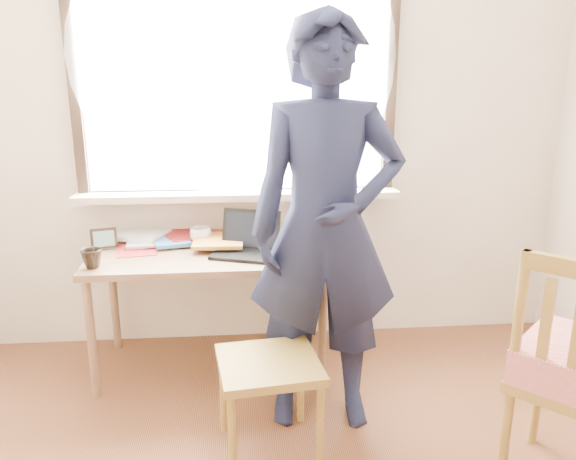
{
  "coord_description": "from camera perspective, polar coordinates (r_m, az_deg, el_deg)",
  "views": [
    {
      "loc": [
        -0.2,
        -1.28,
        1.61
      ],
      "look_at": [
        -0.0,
        0.95,
        0.98
      ],
      "focal_mm": 35.0,
      "sensor_mm": 36.0,
      "label": 1
    }
  ],
  "objects": [
    {
      "name": "book_a",
      "position": [
        3.29,
        -16.0,
        -1.18
      ],
      "size": [
        0.22,
        0.29,
        0.03
      ],
      "primitive_type": "imported",
      "rotation": [
        0.0,
        0.0,
        0.08
      ],
      "color": "white",
      "rests_on": "desk"
    },
    {
      "name": "room_shell",
      "position": [
        1.49,
        1.86,
        16.72
      ],
      "size": [
        3.52,
        4.02,
        2.61
      ],
      "color": "beige",
      "rests_on": "ground"
    },
    {
      "name": "mug_dark",
      "position": [
        2.94,
        -19.31,
        -2.77
      ],
      "size": [
        0.14,
        0.14,
        0.1
      ],
      "primitive_type": "imported",
      "rotation": [
        0.0,
        0.0,
        -0.54
      ],
      "color": "black",
      "rests_on": "desk"
    },
    {
      "name": "laptop",
      "position": [
        3.01,
        -4.16,
        -1.4
      ],
      "size": [
        0.39,
        0.36,
        0.22
      ],
      "color": "black",
      "rests_on": "desk"
    },
    {
      "name": "mug_white",
      "position": [
        3.21,
        -8.87,
        -0.57
      ],
      "size": [
        0.14,
        0.14,
        0.09
      ],
      "primitive_type": "imported",
      "rotation": [
        0.0,
        0.0,
        0.16
      ],
      "color": "white",
      "rests_on": "desk"
    },
    {
      "name": "book_b",
      "position": [
        3.28,
        -0.39,
        -0.71
      ],
      "size": [
        0.19,
        0.26,
        0.02
      ],
      "primitive_type": "imported",
      "rotation": [
        0.0,
        0.0,
        -0.04
      ],
      "color": "white",
      "rests_on": "desk"
    },
    {
      "name": "mouse",
      "position": [
        2.97,
        0.69,
        -2.29
      ],
      "size": [
        0.09,
        0.07,
        0.04
      ],
      "primitive_type": "ellipsoid",
      "color": "black",
      "rests_on": "desk"
    },
    {
      "name": "work_chair",
      "position": [
        2.48,
        -1.95,
        -14.48
      ],
      "size": [
        0.47,
        0.45,
        0.43
      ],
      "color": "olive",
      "rests_on": "ground"
    },
    {
      "name": "person",
      "position": [
        2.51,
        3.85,
        0.11
      ],
      "size": [
        0.71,
        0.49,
        1.87
      ],
      "primitive_type": "imported",
      "rotation": [
        0.0,
        0.0,
        -0.06
      ],
      "color": "black",
      "rests_on": "ground"
    },
    {
      "name": "desk_clutter",
      "position": [
        3.27,
        -12.28,
        -0.85
      ],
      "size": [
        0.78,
        0.54,
        0.05
      ],
      "color": "white",
      "rests_on": "desk"
    },
    {
      "name": "picture_frame",
      "position": [
        3.22,
        -18.19,
        -0.96
      ],
      "size": [
        0.14,
        0.05,
        0.11
      ],
      "color": "black",
      "rests_on": "desk"
    },
    {
      "name": "desk",
      "position": [
        3.08,
        -8.01,
        -3.48
      ],
      "size": [
        1.26,
        0.63,
        0.68
      ],
      "color": "#846042",
      "rests_on": "ground"
    }
  ]
}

